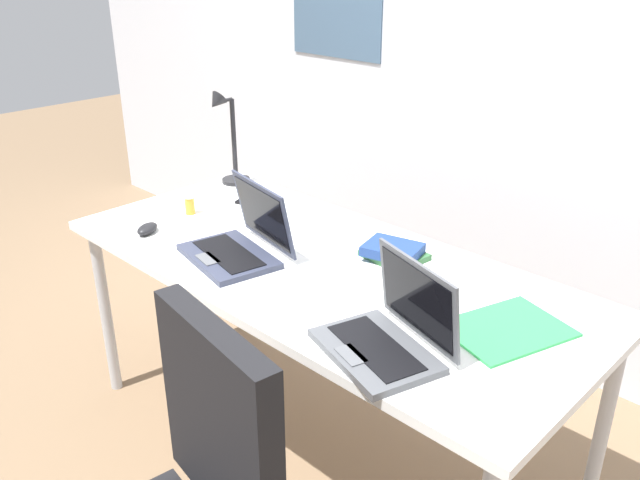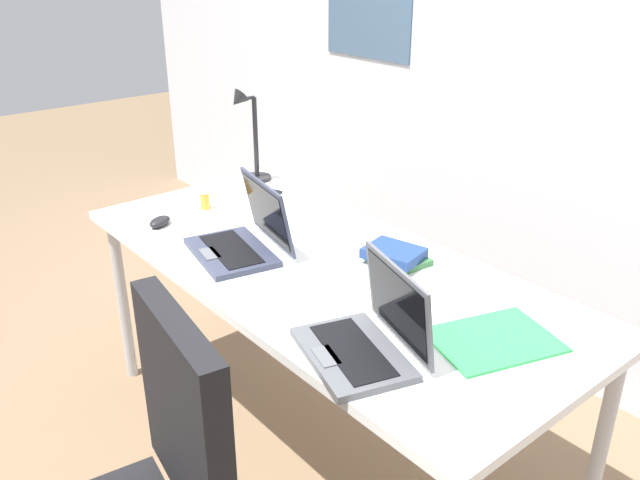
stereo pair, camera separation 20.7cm
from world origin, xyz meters
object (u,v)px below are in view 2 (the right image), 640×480
at_px(cell_phone, 267,196).
at_px(book_stack, 395,255).
at_px(desk_lamp, 249,136).
at_px(laptop_by_keyboard, 366,338).
at_px(laptop_front_right, 242,239).
at_px(paper_folder_back_left, 494,340).
at_px(computer_mouse, 160,222).
at_px(pill_bottle, 205,199).

xyz_separation_m(cell_phone, book_stack, (0.75, -0.03, 0.02)).
bearing_deg(desk_lamp, laptop_by_keyboard, -22.11).
bearing_deg(laptop_front_right, cell_phone, 135.91).
xyz_separation_m(desk_lamp, book_stack, (0.95, -0.09, -0.17)).
xyz_separation_m(laptop_by_keyboard, cell_phone, (-1.07, 0.46, -0.04)).
bearing_deg(paper_folder_back_left, book_stack, 164.76).
bearing_deg(computer_mouse, cell_phone, 64.71).
bearing_deg(paper_folder_back_left, computer_mouse, -166.06).
distance_m(computer_mouse, book_stack, 0.87).
distance_m(laptop_by_keyboard, paper_folder_back_left, 0.34).
relative_size(laptop_front_right, computer_mouse, 3.88).
distance_m(laptop_front_right, cell_phone, 0.53).
bearing_deg(pill_bottle, cell_phone, 80.09).
bearing_deg(laptop_front_right, book_stack, 41.76).
height_order(desk_lamp, computer_mouse, desk_lamp).
bearing_deg(pill_bottle, desk_lamp, 116.38).
relative_size(laptop_front_right, pill_bottle, 4.72).
relative_size(laptop_by_keyboard, computer_mouse, 3.89).
height_order(desk_lamp, pill_bottle, desk_lamp).
bearing_deg(paper_folder_back_left, pill_bottle, -175.82).
distance_m(book_stack, paper_folder_back_left, 0.50).
xyz_separation_m(desk_lamp, computer_mouse, (0.20, -0.53, -0.18)).
relative_size(laptop_by_keyboard, paper_folder_back_left, 1.20).
distance_m(laptop_by_keyboard, pill_bottle, 1.13).
bearing_deg(laptop_front_right, paper_folder_back_left, 13.15).
distance_m(computer_mouse, pill_bottle, 0.22).
xyz_separation_m(laptop_front_right, laptop_by_keyboard, (0.69, -0.09, -0.00)).
xyz_separation_m(desk_lamp, cell_phone, (0.20, -0.06, -0.19)).
bearing_deg(cell_phone, pill_bottle, -121.15).
bearing_deg(laptop_by_keyboard, paper_folder_back_left, 60.22).
distance_m(desk_lamp, computer_mouse, 0.59).
bearing_deg(computer_mouse, laptop_front_right, -9.27).
distance_m(computer_mouse, cell_phone, 0.47).
xyz_separation_m(laptop_front_right, computer_mouse, (-0.38, -0.11, -0.03)).
bearing_deg(book_stack, cell_phone, 177.58).
bearing_deg(laptop_by_keyboard, book_stack, 126.81).
relative_size(cell_phone, paper_folder_back_left, 0.44).
relative_size(computer_mouse, cell_phone, 0.71).
bearing_deg(cell_phone, laptop_by_keyboard, -44.42).
height_order(laptop_front_right, laptop_by_keyboard, laptop_front_right).
relative_size(desk_lamp, laptop_by_keyboard, 1.07).
bearing_deg(desk_lamp, paper_folder_back_left, -8.82).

